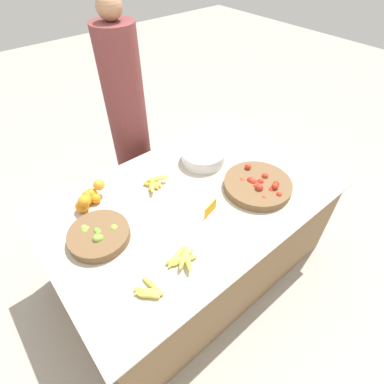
{
  "coord_description": "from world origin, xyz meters",
  "views": [
    {
      "loc": [
        -0.87,
        -1.04,
        2.07
      ],
      "look_at": [
        0.0,
        0.0,
        0.76
      ],
      "focal_mm": 28.0,
      "sensor_mm": 36.0,
      "label": 1
    }
  ],
  "objects_px": {
    "lime_bowl": "(99,235)",
    "vendor_person": "(129,126)",
    "metal_bowl": "(203,156)",
    "tomato_basket": "(258,185)",
    "price_sign": "(211,208)"
  },
  "relations": [
    {
      "from": "tomato_basket",
      "to": "lime_bowl",
      "type": "bearing_deg",
      "value": 163.67
    },
    {
      "from": "metal_bowl",
      "to": "price_sign",
      "type": "relative_size",
      "value": 2.67
    },
    {
      "from": "tomato_basket",
      "to": "vendor_person",
      "type": "bearing_deg",
      "value": 106.29
    },
    {
      "from": "tomato_basket",
      "to": "price_sign",
      "type": "distance_m",
      "value": 0.38
    },
    {
      "from": "price_sign",
      "to": "metal_bowl",
      "type": "bearing_deg",
      "value": 39.94
    },
    {
      "from": "tomato_basket",
      "to": "vendor_person",
      "type": "height_order",
      "value": "vendor_person"
    },
    {
      "from": "tomato_basket",
      "to": "metal_bowl",
      "type": "relative_size",
      "value": 1.42
    },
    {
      "from": "lime_bowl",
      "to": "price_sign",
      "type": "relative_size",
      "value": 2.92
    },
    {
      "from": "lime_bowl",
      "to": "vendor_person",
      "type": "relative_size",
      "value": 0.2
    },
    {
      "from": "lime_bowl",
      "to": "metal_bowl",
      "type": "bearing_deg",
      "value": 9.65
    },
    {
      "from": "metal_bowl",
      "to": "vendor_person",
      "type": "bearing_deg",
      "value": 110.07
    },
    {
      "from": "price_sign",
      "to": "tomato_basket",
      "type": "bearing_deg",
      "value": -19.36
    },
    {
      "from": "lime_bowl",
      "to": "tomato_basket",
      "type": "relative_size",
      "value": 0.77
    },
    {
      "from": "metal_bowl",
      "to": "price_sign",
      "type": "xyz_separation_m",
      "value": [
        -0.3,
        -0.41,
        -0.0
      ]
    },
    {
      "from": "vendor_person",
      "to": "tomato_basket",
      "type": "bearing_deg",
      "value": -73.71
    }
  ]
}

